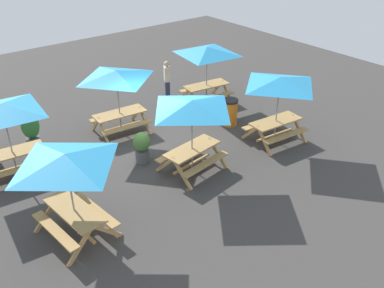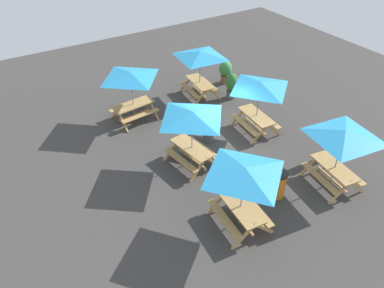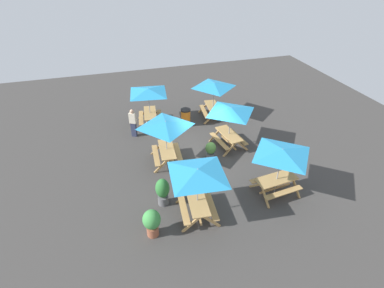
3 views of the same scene
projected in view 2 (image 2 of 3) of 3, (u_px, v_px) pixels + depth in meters
The scene contains 12 objects.
ground_plane at pixel (221, 146), 15.09m from camera, with size 27.23×27.23×0.00m, color #3D3A38.
picnic_table_0 at pixel (260, 89), 14.84m from camera, with size 2.16×2.16×2.34m.
picnic_table_1 at pixel (192, 119), 13.06m from camera, with size 2.26×2.26×2.34m.
picnic_table_2 at pixel (244, 176), 10.66m from camera, with size 2.18×2.18×2.34m.
picnic_table_3 at pixel (344, 138), 12.14m from camera, with size 2.80×2.80×2.34m.
picnic_table_4 at pixel (200, 58), 17.27m from camera, with size 2.82×2.82×2.34m.
picnic_table_5 at pixel (131, 79), 15.56m from camera, with size 2.20×2.20×2.34m.
trash_bin_orange at pixel (277, 184), 12.58m from camera, with size 0.59×0.59×0.98m.
potted_plant_0 at pixel (231, 85), 17.87m from camera, with size 0.57×0.57×1.29m.
potted_plant_1 at pixel (208, 129), 15.11m from camera, with size 0.53×0.53×1.01m.
potted_plant_2 at pixel (225, 70), 19.19m from camera, with size 0.66×0.66×1.18m.
person_standing at pixel (333, 138), 14.04m from camera, with size 0.36×0.42×1.67m.
Camera 2 is at (-9.65, 7.35, 9.05)m, focal length 35.00 mm.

